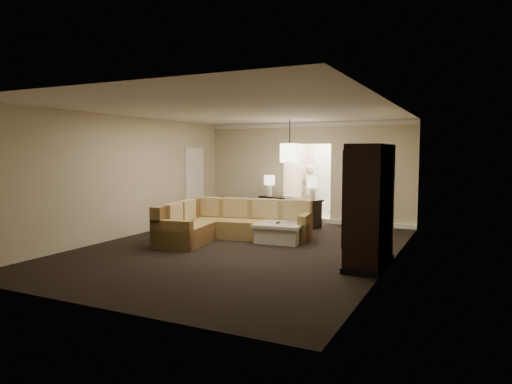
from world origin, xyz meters
The scene contains 19 objects.
ground centered at (0.00, 0.00, 0.00)m, with size 8.00×8.00×0.00m, color black.
wall_back centered at (0.00, 4.00, 1.40)m, with size 6.00×0.04×2.80m, color beige.
wall_front centered at (0.00, -4.00, 1.40)m, with size 6.00×0.04×2.80m, color beige.
wall_left centered at (-3.00, 0.00, 1.40)m, with size 0.04×8.00×2.80m, color beige.
wall_right centered at (3.00, 0.00, 1.40)m, with size 0.04×8.00×2.80m, color beige.
ceiling centered at (0.00, 0.00, 2.80)m, with size 6.00×8.00×0.02m, color white.
crown_molding centered at (0.00, 3.95, 2.73)m, with size 6.00×0.10×0.12m, color white.
baseboard centered at (0.00, 3.95, 0.06)m, with size 6.00×0.10×0.12m, color white.
side_door centered at (-2.97, 2.80, 1.05)m, with size 0.05×0.90×2.10m, color white.
foyer centered at (0.00, 5.34, 1.30)m, with size 1.44×2.02×2.80m.
sectional_sofa centered at (-0.72, 0.71, 0.35)m, with size 3.06×2.69×0.88m.
coffee_table centered at (0.49, 1.00, 0.21)m, with size 1.11×1.11×0.44m.
console_table centered at (-0.18, 3.20, 0.45)m, with size 1.98×1.01×0.75m.
armoire centered at (2.69, -0.38, 1.01)m, with size 0.63×1.46×2.10m.
drink_table centered at (2.23, 1.11, 0.36)m, with size 0.40×0.40×0.50m.
table_lamp_left centered at (-0.90, 3.43, 1.13)m, with size 0.30×0.30×0.57m.
table_lamp_right centered at (0.53, 2.97, 1.13)m, with size 0.30×0.30×0.57m.
pendant_light centered at (0.00, 2.70, 1.95)m, with size 0.38×0.38×1.09m.
person centered at (-0.45, 5.60, 0.87)m, with size 0.63×0.42×1.74m, color beige.
Camera 1 is at (4.31, -8.19, 1.97)m, focal length 32.00 mm.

